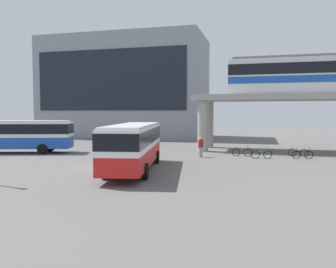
{
  "coord_description": "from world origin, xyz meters",
  "views": [
    {
      "loc": [
        10.66,
        -23.39,
        4.05
      ],
      "look_at": [
        3.14,
        5.06,
        2.2
      ],
      "focal_mm": 37.13,
      "sensor_mm": 36.0,
      "label": 1
    }
  ],
  "objects_px": {
    "bus_main": "(134,142)",
    "train": "(328,74)",
    "station_building": "(126,88)",
    "bus_secondary": "(15,133)",
    "bicycle_orange": "(298,153)",
    "bicycle_black": "(302,155)",
    "bicycle_blue": "(242,152)",
    "pedestrian_near_building": "(201,148)",
    "pedestrian_waiting_near_stop": "(131,143)",
    "bicycle_green": "(262,155)"
  },
  "relations": [
    {
      "from": "bus_main",
      "to": "train",
      "type": "bearing_deg",
      "value": 45.81
    },
    {
      "from": "station_building",
      "to": "bus_secondary",
      "type": "height_order",
      "value": "station_building"
    },
    {
      "from": "bicycle_orange",
      "to": "bicycle_black",
      "type": "distance_m",
      "value": 1.39
    },
    {
      "from": "bicycle_blue",
      "to": "bicycle_orange",
      "type": "bearing_deg",
      "value": 10.78
    },
    {
      "from": "bicycle_blue",
      "to": "pedestrian_near_building",
      "type": "xyz_separation_m",
      "value": [
        -3.57,
        -1.63,
        0.5
      ]
    },
    {
      "from": "bicycle_black",
      "to": "bus_secondary",
      "type": "bearing_deg",
      "value": -174.17
    },
    {
      "from": "bus_main",
      "to": "bicycle_orange",
      "type": "height_order",
      "value": "bus_main"
    },
    {
      "from": "pedestrian_waiting_near_stop",
      "to": "bicycle_blue",
      "type": "bearing_deg",
      "value": -8.37
    },
    {
      "from": "bus_main",
      "to": "bicycle_green",
      "type": "bearing_deg",
      "value": 45.57
    },
    {
      "from": "pedestrian_near_building",
      "to": "bicycle_black",
      "type": "bearing_deg",
      "value": 7.84
    },
    {
      "from": "train",
      "to": "bus_main",
      "type": "height_order",
      "value": "train"
    },
    {
      "from": "bus_main",
      "to": "bicycle_orange",
      "type": "distance_m",
      "value": 16.21
    },
    {
      "from": "station_building",
      "to": "train",
      "type": "xyz_separation_m",
      "value": [
        27.96,
        -16.13,
        -0.16
      ]
    },
    {
      "from": "station_building",
      "to": "pedestrian_waiting_near_stop",
      "type": "xyz_separation_m",
      "value": [
        8.43,
        -19.68,
        -7.18
      ]
    },
    {
      "from": "bus_main",
      "to": "bicycle_black",
      "type": "height_order",
      "value": "bus_main"
    },
    {
      "from": "pedestrian_waiting_near_stop",
      "to": "train",
      "type": "bearing_deg",
      "value": 10.3
    },
    {
      "from": "bicycle_green",
      "to": "bus_main",
      "type": "bearing_deg",
      "value": -134.43
    },
    {
      "from": "station_building",
      "to": "bicycle_green",
      "type": "xyz_separation_m",
      "value": [
        21.7,
        -22.64,
        -7.63
      ]
    },
    {
      "from": "bus_main",
      "to": "bicycle_black",
      "type": "bearing_deg",
      "value": 38.6
    },
    {
      "from": "train",
      "to": "pedestrian_waiting_near_stop",
      "type": "bearing_deg",
      "value": -169.7
    },
    {
      "from": "train",
      "to": "pedestrian_near_building",
      "type": "bearing_deg",
      "value": -149.31
    },
    {
      "from": "bicycle_blue",
      "to": "pedestrian_near_building",
      "type": "height_order",
      "value": "pedestrian_near_building"
    },
    {
      "from": "bicycle_black",
      "to": "bicycle_blue",
      "type": "bearing_deg",
      "value": 175.37
    },
    {
      "from": "bicycle_orange",
      "to": "bicycle_black",
      "type": "xyz_separation_m",
      "value": [
        0.23,
        -1.37,
        0.0
      ]
    },
    {
      "from": "bicycle_green",
      "to": "pedestrian_near_building",
      "type": "relative_size",
      "value": 0.98
    },
    {
      "from": "bus_main",
      "to": "pedestrian_waiting_near_stop",
      "type": "distance_m",
      "value": 12.68
    },
    {
      "from": "station_building",
      "to": "bicycle_orange",
      "type": "bearing_deg",
      "value": -39.34
    },
    {
      "from": "station_building",
      "to": "bus_main",
      "type": "height_order",
      "value": "station_building"
    },
    {
      "from": "bus_main",
      "to": "bus_secondary",
      "type": "bearing_deg",
      "value": 155.62
    },
    {
      "from": "bicycle_green",
      "to": "bicycle_blue",
      "type": "xyz_separation_m",
      "value": [
        -1.75,
        1.27,
        0.0
      ]
    },
    {
      "from": "bicycle_orange",
      "to": "station_building",
      "type": "bearing_deg",
      "value": 140.66
    },
    {
      "from": "station_building",
      "to": "bicycle_black",
      "type": "xyz_separation_m",
      "value": [
        25.15,
        -21.79,
        -7.63
      ]
    },
    {
      "from": "bus_secondary",
      "to": "bicycle_black",
      "type": "distance_m",
      "value": 27.34
    },
    {
      "from": "bicycle_black",
      "to": "bus_main",
      "type": "bearing_deg",
      "value": -141.4
    },
    {
      "from": "bus_secondary",
      "to": "pedestrian_waiting_near_stop",
      "type": "distance_m",
      "value": 11.58
    },
    {
      "from": "station_building",
      "to": "train",
      "type": "bearing_deg",
      "value": -29.98
    },
    {
      "from": "train",
      "to": "bus_main",
      "type": "relative_size",
      "value": 1.71
    },
    {
      "from": "train",
      "to": "bus_main",
      "type": "xyz_separation_m",
      "value": [
        -14.85,
        -15.28,
        -5.84
      ]
    },
    {
      "from": "station_building",
      "to": "bicycle_black",
      "type": "distance_m",
      "value": 34.14
    },
    {
      "from": "bicycle_green",
      "to": "bicycle_blue",
      "type": "relative_size",
      "value": 0.98
    },
    {
      "from": "bus_main",
      "to": "bus_secondary",
      "type": "distance_m",
      "value": 16.58
    },
    {
      "from": "train",
      "to": "bicycle_green",
      "type": "relative_size",
      "value": 11.0
    },
    {
      "from": "station_building",
      "to": "pedestrian_near_building",
      "type": "distance_m",
      "value": 29.12
    },
    {
      "from": "station_building",
      "to": "bus_main",
      "type": "xyz_separation_m",
      "value": [
        13.1,
        -31.41,
        -6.0
      ]
    },
    {
      "from": "station_building",
      "to": "train",
      "type": "distance_m",
      "value": 32.28
    },
    {
      "from": "pedestrian_waiting_near_stop",
      "to": "bicycle_green",
      "type": "bearing_deg",
      "value": -12.6
    },
    {
      "from": "bus_main",
      "to": "bus_secondary",
      "type": "height_order",
      "value": "same"
    },
    {
      "from": "bicycle_green",
      "to": "pedestrian_waiting_near_stop",
      "type": "relative_size",
      "value": 1.02
    },
    {
      "from": "station_building",
      "to": "pedestrian_near_building",
      "type": "xyz_separation_m",
      "value": [
        16.38,
        -23.0,
        -7.14
      ]
    },
    {
      "from": "bicycle_green",
      "to": "bicycle_black",
      "type": "distance_m",
      "value": 3.55
    }
  ]
}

